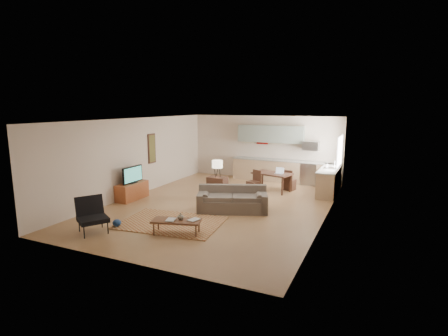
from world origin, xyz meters
The scene contains 25 objects.
room centered at (0.00, 0.00, 1.35)m, with size 9.00×9.00×9.00m.
kitchen_counter_back centered at (0.90, 4.18, 0.46)m, with size 4.26×0.64×0.92m, color tan, non-canonical shape.
kitchen_counter_right centered at (2.93, 3.00, 0.46)m, with size 0.64×2.26×0.92m, color tan, non-canonical shape.
kitchen_range centered at (2.00, 4.18, 0.45)m, with size 0.62×0.62×0.90m, color #A5A8AD.
kitchen_microwave centered at (2.00, 4.20, 1.55)m, with size 0.62×0.40×0.35m, color #A5A8AD.
upper_cabinets centered at (0.30, 4.33, 1.95)m, with size 2.80×0.34×0.70m, color gray.
window_right centered at (3.23, 3.00, 1.55)m, with size 0.02×1.40×1.05m, color white.
wall_art_left centered at (-3.21, 0.90, 1.55)m, with size 0.06×0.42×1.10m, color olive, non-canonical shape.
triptych centered at (-0.10, 4.47, 1.75)m, with size 1.70×0.04×0.50m, color beige, non-canonical shape.
rug centered at (-0.47, -2.11, 0.01)m, with size 2.68×1.86×0.02m, color brown.
sofa centered at (0.61, -0.45, 0.37)m, with size 2.15×0.93×0.75m, color #5E534B, non-canonical shape.
coffee_table centered at (0.10, -2.74, 0.18)m, with size 1.20×0.48×0.36m, color #512E1C, non-canonical shape.
book_a centered at (-0.12, -2.85, 0.37)m, with size 0.29×0.34×0.03m, color #9A0A06.
book_b centered at (0.39, -2.55, 0.37)m, with size 0.28×0.33×0.02m, color navy.
vase centered at (0.17, -2.66, 0.44)m, with size 0.19×0.19×0.17m, color black.
armchair centered at (-1.83, -3.53, 0.45)m, with size 0.78×0.78×0.89m, color black, non-canonical shape.
tv_credenza centered at (-2.99, -0.59, 0.28)m, with size 0.47×1.23×0.57m, color brown, non-canonical shape.
tv centered at (-2.95, -0.59, 0.85)m, with size 0.09×0.95×0.57m, color black, non-canonical shape.
console_table centered at (-0.44, 0.73, 0.37)m, with size 0.63×0.42×0.74m, color #3B2219, non-canonical shape.
table_lamp centered at (-0.44, 0.73, 1.03)m, with size 0.36×0.36×0.59m, color beige, non-canonical shape.
dining_table centered at (0.97, 2.43, 0.35)m, with size 1.37×0.79×0.70m, color #3B2219, non-canonical shape.
dining_chair_near centered at (0.42, 1.95, 0.41)m, with size 0.39×0.41×0.82m, color #3B2219, non-canonical shape.
dining_chair_far centered at (1.52, 2.90, 0.39)m, with size 0.38×0.39×0.79m, color #3B2219, non-canonical shape.
laptop centered at (1.25, 2.34, 0.81)m, with size 0.29×0.22×0.22m, color #A5A8AD, non-canonical shape.
soap_bottle centered at (2.83, 2.97, 1.02)m, with size 0.10×0.10×0.19m, color beige.
Camera 1 is at (4.54, -9.71, 3.13)m, focal length 28.00 mm.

